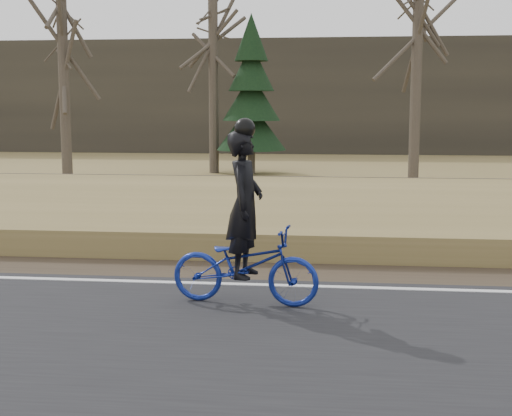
# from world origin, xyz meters

# --- Properties ---
(embankment) EXTENTS (120.00, 5.00, 0.44)m
(embankment) POSITION_xyz_m (0.00, 4.20, 0.22)
(embankment) COLOR olive
(embankment) RESTS_ON ground
(ballast) EXTENTS (120.00, 3.00, 0.45)m
(ballast) POSITION_xyz_m (0.00, 8.00, 0.23)
(ballast) COLOR slate
(ballast) RESTS_ON ground
(railroad) EXTENTS (120.00, 2.40, 0.29)m
(railroad) POSITION_xyz_m (0.00, 8.00, 0.53)
(railroad) COLOR black
(railroad) RESTS_ON ballast
(treeline_backdrop) EXTENTS (120.00, 4.00, 6.00)m
(treeline_backdrop) POSITION_xyz_m (0.00, 30.00, 3.00)
(treeline_backdrop) COLOR #383328
(treeline_backdrop) RESTS_ON ground
(cyclist) EXTENTS (1.94, 0.87, 2.33)m
(cyclist) POSITION_xyz_m (-4.41, -0.74, 0.80)
(cyclist) COLOR navy
(cyclist) RESTS_ON road
(bare_tree_far_left) EXTENTS (0.36, 0.36, 7.11)m
(bare_tree_far_left) POSITION_xyz_m (-12.55, 14.36, 3.55)
(bare_tree_far_left) COLOR brown
(bare_tree_far_left) RESTS_ON ground
(bare_tree_left) EXTENTS (0.36, 0.36, 7.06)m
(bare_tree_left) POSITION_xyz_m (-7.88, 17.25, 3.53)
(bare_tree_left) COLOR brown
(bare_tree_left) RESTS_ON ground
(bare_tree_near_left) EXTENTS (0.36, 0.36, 7.28)m
(bare_tree_near_left) POSITION_xyz_m (-0.68, 15.04, 3.64)
(bare_tree_near_left) COLOR brown
(bare_tree_near_left) RESTS_ON ground
(conifer) EXTENTS (2.60, 2.60, 5.88)m
(conifer) POSITION_xyz_m (-6.44, 17.10, 2.78)
(conifer) COLOR brown
(conifer) RESTS_ON ground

